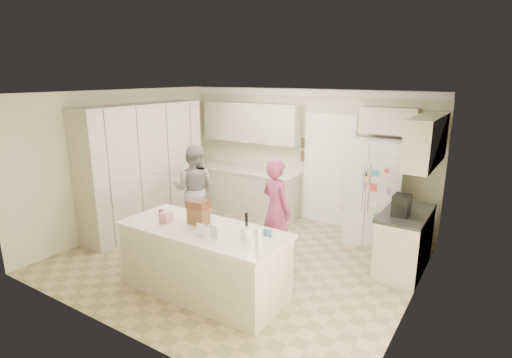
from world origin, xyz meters
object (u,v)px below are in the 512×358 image
Objects in this scene: refrigerator at (372,191)px; tissue_box at (166,217)px; dollhouse_body at (198,216)px; teen_boy at (194,189)px; teen_girl at (276,209)px; island_base at (204,262)px; coffee_maker at (401,205)px; utensil_crock at (246,232)px.

refrigerator reaches higher than tissue_box.
dollhouse_body reaches higher than tissue_box.
teen_boy is 1.81m from teen_girl.
refrigerator is at bearing 62.97° from dollhouse_body.
teen_boy is (-1.38, 1.49, -0.21)m from dollhouse_body.
island_base is at bearing 112.20° from teen_boy.
teen_boy reaches higher than dollhouse_body.
coffee_maker is 1.85m from teen_girl.
teen_boy is at bearing 15.63° from teen_girl.
teen_boy is at bearing 120.06° from tissue_box.
teen_girl is (-1.05, -1.53, -0.09)m from refrigerator.
refrigerator is 3.01m from utensil_crock.
teen_girl is (-0.38, 1.40, -0.19)m from utensil_crock.
tissue_box is at bearing -172.87° from utensil_crock.
teen_boy is (-2.18, 1.54, -0.18)m from utensil_crock.
refrigerator is at bearing 77.12° from utensil_crock.
teen_boy reaches higher than coffee_maker.
dollhouse_body is (-2.20, -1.80, -0.03)m from coffee_maker.
utensil_crock is 1.47m from teen_girl.
coffee_maker reaches higher than utensil_crock.
island_base is 2.24m from teen_boy.
teen_boy is (-3.58, -0.31, -0.25)m from coffee_maker.
dollhouse_body is at bearing 111.11° from teen_boy.
island_base is 15.71× the size of tissue_box.
dollhouse_body is at bearing 146.31° from island_base.
teen_boy reaches higher than tissue_box.
tissue_box is (-1.87, -3.08, 0.10)m from refrigerator.
refrigerator is 3.24m from dollhouse_body.
utensil_crock is at bearing -3.58° from dollhouse_body.
coffee_maker is 2.14× the size of tissue_box.
utensil_crock is at bearing -117.81° from refrigerator.
refrigerator reaches higher than dollhouse_body.
teen_girl reaches higher than dollhouse_body.
coffee_maker is 2.00× the size of utensil_crock.
coffee_maker is 1.15× the size of dollhouse_body.
tissue_box is at bearing -136.18° from refrigerator.
coffee_maker is 2.84m from dollhouse_body.
tissue_box is 0.45m from dollhouse_body.
island_base is 0.86m from utensil_crock.
coffee_maker reaches higher than tissue_box.
teen_girl is at bearing 105.05° from utensil_crock.
coffee_maker is 3.28m from tissue_box.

